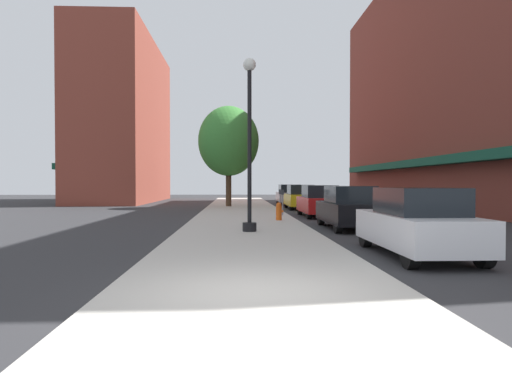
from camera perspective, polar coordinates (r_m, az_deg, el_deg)
The scene contains 14 objects.
ground_plane at distance 25.15m, azimuth 7.47°, elevation -2.92°, with size 90.00×90.00×0.00m, color #2D2D30.
sidewalk_slab at distance 25.76m, azimuth -1.73°, elevation -2.68°, with size 4.80×50.00×0.12m, color #B7B2A8.
building_right_brick at distance 33.37m, azimuth 25.72°, elevation 13.76°, with size 6.80×40.00×18.30m.
building_far_background at distance 45.35m, azimuth -16.27°, elevation 8.36°, with size 6.80×18.00×15.07m.
lamppost at distance 15.48m, azimuth -0.83°, elevation 6.44°, with size 0.48×0.48×5.90m.
fire_hydrant at distance 20.14m, azimuth 2.91°, elevation -2.43°, with size 0.33×0.26×0.79m.
parking_meter_near at distance 24.78m, azimuth 3.05°, elevation -0.77°, with size 0.14×0.09×1.31m.
parking_meter_far at distance 23.42m, azimuth 3.37°, elevation -0.88°, with size 0.14×0.09×1.31m.
tree_near at distance 32.65m, azimuth -3.48°, elevation 6.41°, with size 4.35×4.35×7.17m.
car_white at distance 11.56m, azimuth 19.65°, elevation -3.70°, with size 1.80×4.30×1.66m.
car_black at distance 17.81m, azimuth 11.64°, elevation -1.99°, with size 1.80×4.30×1.66m.
car_red at distance 23.96m, azimuth 7.95°, elevation -1.18°, with size 1.80×4.30×1.66m.
car_yellow at distance 30.95m, azimuth 5.57°, elevation -0.66°, with size 1.80×4.30×1.66m.
car_silver at distance 37.29m, azimuth 4.19°, elevation -0.35°, with size 1.80×4.30×1.66m.
Camera 1 is at (-0.35, -6.70, 1.77)m, focal length 31.71 mm.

